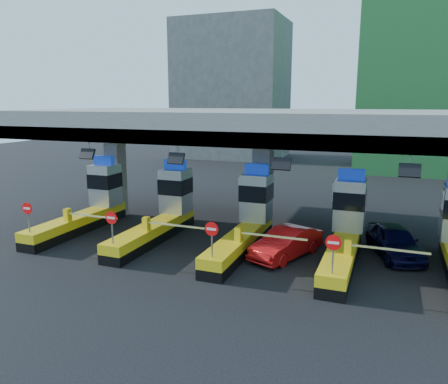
% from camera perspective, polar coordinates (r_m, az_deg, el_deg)
% --- Properties ---
extents(ground, '(120.00, 120.00, 0.00)m').
position_cam_1_polar(ground, '(23.15, 2.86, -7.13)').
color(ground, black).
rests_on(ground, ground).
extents(toll_canopy, '(28.00, 12.09, 7.00)m').
position_cam_1_polar(toll_canopy, '(24.69, 5.13, 8.55)').
color(toll_canopy, slate).
rests_on(toll_canopy, ground).
extents(toll_lane_far_left, '(4.43, 8.00, 4.16)m').
position_cam_1_polar(toll_lane_far_left, '(27.66, -16.99, -1.50)').
color(toll_lane_far_left, black).
rests_on(toll_lane_far_left, ground).
extents(toll_lane_left, '(4.43, 8.00, 4.16)m').
position_cam_1_polar(toll_lane_left, '(24.94, -7.88, -2.50)').
color(toll_lane_left, black).
rests_on(toll_lane_left, ground).
extents(toll_lane_center, '(4.43, 8.00, 4.16)m').
position_cam_1_polar(toll_lane_center, '(23.00, 3.12, -3.63)').
color(toll_lane_center, black).
rests_on(toll_lane_center, ground).
extents(toll_lane_right, '(4.43, 8.00, 4.16)m').
position_cam_1_polar(toll_lane_right, '(22.04, 15.62, -4.74)').
color(toll_lane_right, black).
rests_on(toll_lane_right, ground).
extents(bg_building_concrete, '(14.00, 10.00, 18.00)m').
position_cam_1_polar(bg_building_concrete, '(60.54, 1.03, 13.17)').
color(bg_building_concrete, '#4C4C49').
rests_on(bg_building_concrete, ground).
extents(van, '(3.27, 4.92, 1.56)m').
position_cam_1_polar(van, '(23.08, 21.39, -5.99)').
color(van, black).
rests_on(van, ground).
extents(red_car, '(3.03, 4.65, 1.45)m').
position_cam_1_polar(red_car, '(21.62, 8.14, -6.60)').
color(red_car, '#B90E0E').
rests_on(red_car, ground).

